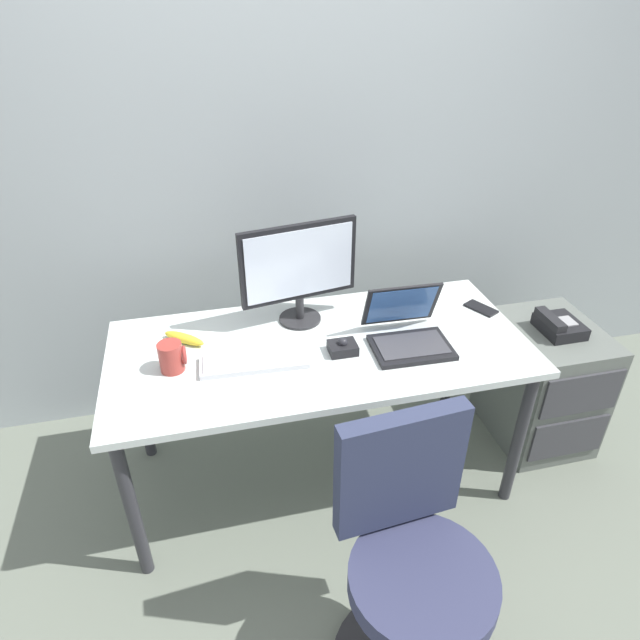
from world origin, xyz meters
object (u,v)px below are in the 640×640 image
(file_cabinet, at_px, (542,383))
(desk_phone, at_px, (559,325))
(coffee_mug, at_px, (172,357))
(banana, at_px, (184,338))
(monitor_main, at_px, (299,268))
(keyboard, at_px, (254,361))
(cell_phone, at_px, (481,308))
(laptop, at_px, (408,331))
(trackball_mouse, at_px, (343,347))
(office_chair, at_px, (412,574))

(file_cabinet, height_order, desk_phone, desk_phone)
(coffee_mug, bearing_deg, banana, 75.78)
(monitor_main, distance_m, keyboard, 0.43)
(cell_phone, bearing_deg, laptop, 174.44)
(monitor_main, distance_m, trackball_mouse, 0.37)
(keyboard, relative_size, coffee_mug, 3.60)
(desk_phone, bearing_deg, laptop, -174.27)
(cell_phone, bearing_deg, office_chair, -152.67)
(cell_phone, bearing_deg, banana, 150.90)
(keyboard, height_order, laptop, laptop)
(monitor_main, height_order, trackball_mouse, monitor_main)
(file_cabinet, height_order, keyboard, keyboard)
(monitor_main, bearing_deg, keyboard, -130.67)
(cell_phone, bearing_deg, trackball_mouse, 166.91)
(office_chair, relative_size, monitor_main, 1.94)
(file_cabinet, distance_m, trackball_mouse, 1.15)
(desk_phone, distance_m, cell_phone, 0.38)
(file_cabinet, distance_m, laptop, 0.92)
(keyboard, bearing_deg, trackball_mouse, -0.05)
(banana, bearing_deg, desk_phone, -4.45)
(coffee_mug, bearing_deg, file_cabinet, 2.15)
(trackball_mouse, distance_m, banana, 0.64)
(monitor_main, xyz_separation_m, cell_phone, (0.80, -0.10, -0.24))
(monitor_main, height_order, keyboard, monitor_main)
(keyboard, bearing_deg, cell_phone, 9.58)
(cell_phone, height_order, banana, banana)
(monitor_main, bearing_deg, banana, -172.99)
(coffee_mug, bearing_deg, monitor_main, 23.77)
(file_cabinet, relative_size, keyboard, 1.49)
(keyboard, bearing_deg, monitor_main, 49.33)
(banana, bearing_deg, file_cabinet, -3.86)
(banana, bearing_deg, office_chair, -58.38)
(file_cabinet, distance_m, banana, 1.72)
(desk_phone, height_order, keyboard, keyboard)
(desk_phone, height_order, laptop, laptop)
(desk_phone, relative_size, coffee_mug, 1.73)
(file_cabinet, relative_size, cell_phone, 4.35)
(desk_phone, relative_size, cell_phone, 1.41)
(trackball_mouse, xyz_separation_m, banana, (-0.61, 0.21, -0.00))
(office_chair, xyz_separation_m, trackball_mouse, (-0.01, 0.79, 0.31))
(file_cabinet, xyz_separation_m, laptop, (-0.78, -0.09, 0.48))
(monitor_main, relative_size, trackball_mouse, 4.51)
(trackball_mouse, relative_size, coffee_mug, 0.95)
(monitor_main, bearing_deg, office_chair, -83.33)
(desk_phone, bearing_deg, office_chair, -139.86)
(office_chair, height_order, cell_phone, office_chair)
(file_cabinet, distance_m, cell_phone, 0.57)
(trackball_mouse, bearing_deg, office_chair, -89.30)
(file_cabinet, height_order, monitor_main, monitor_main)
(keyboard, relative_size, laptop, 1.30)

